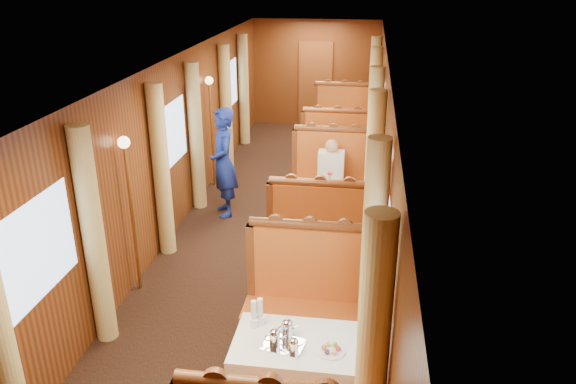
% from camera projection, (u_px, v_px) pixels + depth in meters
% --- Properties ---
extents(floor, '(3.00, 12.00, 0.01)m').
position_uv_depth(floor, '(275.00, 232.00, 8.36)').
color(floor, black).
rests_on(floor, ground).
extents(ceiling, '(3.00, 12.00, 0.01)m').
position_uv_depth(ceiling, '(274.00, 63.00, 7.40)').
color(ceiling, silver).
rests_on(ceiling, wall_left).
extents(wall_far, '(3.00, 0.01, 2.50)m').
position_uv_depth(wall_far, '(316.00, 74.00, 13.37)').
color(wall_far, brown).
rests_on(wall_far, floor).
extents(wall_left, '(0.01, 12.00, 2.50)m').
position_uv_depth(wall_left, '(172.00, 148.00, 8.08)').
color(wall_left, brown).
rests_on(wall_left, floor).
extents(wall_right, '(0.01, 12.00, 2.50)m').
position_uv_depth(wall_right, '(382.00, 157.00, 7.68)').
color(wall_right, brown).
rests_on(wall_right, floor).
extents(doorway_far, '(0.80, 0.04, 2.00)m').
position_uv_depth(doorway_far, '(315.00, 84.00, 13.44)').
color(doorway_far, brown).
rests_on(doorway_far, floor).
extents(table_near, '(1.05, 0.72, 0.75)m').
position_uv_depth(table_near, '(294.00, 376.00, 4.92)').
color(table_near, white).
rests_on(table_near, floor).
extents(banquette_near_aft, '(1.30, 0.55, 1.34)m').
position_uv_depth(banquette_near_aft, '(307.00, 306.00, 5.82)').
color(banquette_near_aft, '#B13613').
rests_on(banquette_near_aft, floor).
extents(table_mid, '(1.05, 0.72, 0.75)m').
position_uv_depth(table_mid, '(326.00, 212.00, 8.12)').
color(table_mid, white).
rests_on(table_mid, floor).
extents(banquette_mid_fwd, '(1.30, 0.55, 1.34)m').
position_uv_depth(banquette_mid_fwd, '(320.00, 241.00, 7.17)').
color(banquette_mid_fwd, '#B13613').
rests_on(banquette_mid_fwd, floor).
extents(banquette_mid_aft, '(1.30, 0.55, 1.34)m').
position_uv_depth(banquette_mid_aft, '(331.00, 184.00, 9.03)').
color(banquette_mid_aft, '#B13613').
rests_on(banquette_mid_aft, floor).
extents(table_far, '(1.05, 0.72, 0.75)m').
position_uv_depth(table_far, '(340.00, 141.00, 11.32)').
color(table_far, white).
rests_on(table_far, floor).
extents(banquette_far_fwd, '(1.30, 0.55, 1.34)m').
position_uv_depth(banquette_far_fwd, '(337.00, 155.00, 10.37)').
color(banquette_far_fwd, '#B13613').
rests_on(banquette_far_fwd, floor).
extents(banquette_far_aft, '(1.30, 0.55, 1.34)m').
position_uv_depth(banquette_far_aft, '(343.00, 125.00, 12.23)').
color(banquette_far_aft, '#B13613').
rests_on(banquette_far_aft, floor).
extents(tea_tray, '(0.39, 0.33, 0.01)m').
position_uv_depth(tea_tray, '(284.00, 345.00, 4.71)').
color(tea_tray, silver).
rests_on(tea_tray, table_near).
extents(teapot_left, '(0.17, 0.14, 0.13)m').
position_uv_depth(teapot_left, '(275.00, 340.00, 4.69)').
color(teapot_left, silver).
rests_on(teapot_left, tea_tray).
extents(teapot_right, '(0.16, 0.13, 0.11)m').
position_uv_depth(teapot_right, '(294.00, 347.00, 4.61)').
color(teapot_right, silver).
rests_on(teapot_right, tea_tray).
extents(teapot_back, '(0.19, 0.17, 0.13)m').
position_uv_depth(teapot_back, '(287.00, 330.00, 4.81)').
color(teapot_back, silver).
rests_on(teapot_back, tea_tray).
extents(fruit_plate, '(0.24, 0.24, 0.05)m').
position_uv_depth(fruit_plate, '(331.00, 350.00, 4.64)').
color(fruit_plate, white).
rests_on(fruit_plate, table_near).
extents(cup_inboard, '(0.08, 0.08, 0.26)m').
position_uv_depth(cup_inboard, '(254.00, 317.00, 4.92)').
color(cup_inboard, white).
rests_on(cup_inboard, table_near).
extents(cup_outboard, '(0.08, 0.08, 0.26)m').
position_uv_depth(cup_outboard, '(260.00, 314.00, 4.95)').
color(cup_outboard, white).
rests_on(cup_outboard, table_near).
extents(rose_vase_mid, '(0.06, 0.06, 0.36)m').
position_uv_depth(rose_vase_mid, '(330.00, 177.00, 7.88)').
color(rose_vase_mid, silver).
rests_on(rose_vase_mid, table_mid).
extents(rose_vase_far, '(0.06, 0.06, 0.36)m').
position_uv_depth(rose_vase_far, '(340.00, 114.00, 11.11)').
color(rose_vase_far, silver).
rests_on(rose_vase_far, table_far).
extents(window_left_near, '(0.01, 1.20, 0.90)m').
position_uv_depth(window_left_near, '(36.00, 251.00, 4.80)').
color(window_left_near, '#92ADD2').
rests_on(window_left_near, wall_left).
extents(curtain_left_near_b, '(0.22, 0.22, 2.35)m').
position_uv_depth(curtain_left_near_b, '(94.00, 239.00, 5.60)').
color(curtain_left_near_b, '#D5B96D').
rests_on(curtain_left_near_b, floor).
extents(window_right_near, '(0.01, 1.20, 0.90)m').
position_uv_depth(window_right_near, '(387.00, 276.00, 4.41)').
color(window_right_near, '#92ADD2').
rests_on(window_right_near, wall_right).
extents(curtain_right_near_a, '(0.22, 0.22, 2.35)m').
position_uv_depth(curtain_right_near_a, '(371.00, 369.00, 3.81)').
color(curtain_right_near_a, '#D5B96D').
rests_on(curtain_right_near_a, floor).
extents(curtain_right_near_b, '(0.22, 0.22, 2.35)m').
position_uv_depth(curtain_right_near_b, '(372.00, 258.00, 5.24)').
color(curtain_right_near_b, '#D5B96D').
rests_on(curtain_right_near_b, floor).
extents(window_left_mid, '(0.01, 1.20, 0.90)m').
position_uv_depth(window_left_mid, '(172.00, 134.00, 8.00)').
color(window_left_mid, '#92ADD2').
rests_on(window_left_mid, wall_left).
extents(curtain_left_mid_a, '(0.22, 0.22, 2.35)m').
position_uv_depth(curtain_left_mid_a, '(161.00, 172.00, 7.38)').
color(curtain_left_mid_a, '#D5B96D').
rests_on(curtain_left_mid_a, floor).
extents(curtain_left_mid_b, '(0.22, 0.22, 2.35)m').
position_uv_depth(curtain_left_mid_b, '(196.00, 137.00, 8.80)').
color(curtain_left_mid_b, '#D5B96D').
rests_on(curtain_left_mid_b, floor).
extents(window_right_mid, '(0.01, 1.20, 0.90)m').
position_uv_depth(window_right_mid, '(382.00, 143.00, 7.61)').
color(window_right_mid, '#92ADD2').
rests_on(window_right_mid, wall_right).
extents(curtain_right_mid_a, '(0.22, 0.22, 2.35)m').
position_uv_depth(curtain_right_mid_a, '(373.00, 183.00, 7.01)').
color(curtain_right_mid_a, '#D5B96D').
rests_on(curtain_right_mid_a, floor).
extents(curtain_right_mid_b, '(0.22, 0.22, 2.35)m').
position_uv_depth(curtain_right_mid_b, '(373.00, 145.00, 8.44)').
color(curtain_right_mid_b, '#D5B96D').
rests_on(curtain_right_mid_b, floor).
extents(window_left_far, '(0.01, 1.20, 0.90)m').
position_uv_depth(window_left_far, '(230.00, 85.00, 11.20)').
color(window_left_far, '#92ADD2').
rests_on(window_left_far, wall_left).
extents(curtain_left_far_a, '(0.22, 0.22, 2.35)m').
position_uv_depth(curtain_left_far_a, '(226.00, 108.00, 10.58)').
color(curtain_left_far_a, '#D5B96D').
rests_on(curtain_left_far_a, floor).
extents(curtain_left_far_b, '(0.22, 0.22, 2.35)m').
position_uv_depth(curtain_left_far_b, '(244.00, 90.00, 12.00)').
color(curtain_left_far_b, '#D5B96D').
rests_on(curtain_left_far_b, floor).
extents(window_right_far, '(0.01, 1.20, 0.90)m').
position_uv_depth(window_right_far, '(380.00, 89.00, 10.81)').
color(window_right_far, '#92ADD2').
rests_on(window_right_far, wall_right).
extents(curtain_right_far_a, '(0.22, 0.22, 2.35)m').
position_uv_depth(curtain_right_far_a, '(374.00, 113.00, 10.22)').
color(curtain_right_far_a, '#D5B96D').
rests_on(curtain_right_far_a, floor).
extents(curtain_right_far_b, '(0.22, 0.22, 2.35)m').
position_uv_depth(curtain_right_far_b, '(374.00, 94.00, 11.64)').
color(curtain_right_far_b, '#D5B96D').
rests_on(curtain_right_far_b, floor).
extents(sconce_left_fore, '(0.14, 0.14, 1.95)m').
position_uv_depth(sconce_left_fore, '(129.00, 184.00, 6.41)').
color(sconce_left_fore, '#BF8C3F').
rests_on(sconce_left_fore, floor).
extents(sconce_right_fore, '(0.14, 0.14, 1.95)m').
position_uv_depth(sconce_right_fore, '(376.00, 197.00, 6.04)').
color(sconce_right_fore, '#BF8C3F').
rests_on(sconce_right_fore, floor).
extents(sconce_left_aft, '(0.14, 0.14, 1.95)m').
position_uv_depth(sconce_left_aft, '(211.00, 109.00, 9.61)').
color(sconce_left_aft, '#BF8C3F').
rests_on(sconce_left_aft, floor).
extents(sconce_right_aft, '(0.14, 0.14, 1.95)m').
position_uv_depth(sconce_right_aft, '(375.00, 115.00, 9.25)').
color(sconce_right_aft, '#BF8C3F').
rests_on(sconce_right_aft, floor).
extents(steward, '(0.63, 0.74, 1.72)m').
position_uv_depth(steward, '(224.00, 163.00, 8.65)').
color(steward, navy).
rests_on(steward, floor).
extents(passenger, '(0.40, 0.44, 0.76)m').
position_uv_depth(passenger, '(331.00, 169.00, 8.72)').
color(passenger, beige).
rests_on(passenger, banquette_mid_aft).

